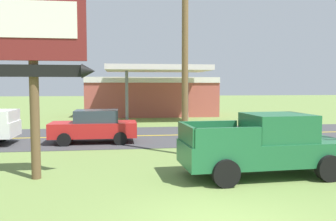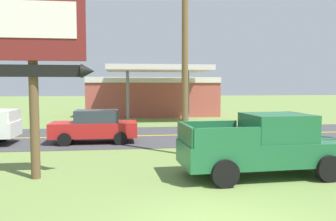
{
  "view_description": "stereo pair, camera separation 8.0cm",
  "coord_description": "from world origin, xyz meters",
  "px_view_note": "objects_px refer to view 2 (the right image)",
  "views": [
    {
      "loc": [
        -1.99,
        -6.43,
        2.85
      ],
      "look_at": [
        0.0,
        8.0,
        1.8
      ],
      "focal_mm": 37.05,
      "sensor_mm": 36.0,
      "label": 1
    },
    {
      "loc": [
        -1.92,
        -6.44,
        2.85
      ],
      "look_at": [
        0.0,
        8.0,
        1.8
      ],
      "focal_mm": 37.05,
      "sensor_mm": 36.0,
      "label": 2
    }
  ],
  "objects_px": {
    "utility_pole": "(185,31)",
    "car_red_near_lane": "(95,126)",
    "pickup_green_parked_on_lawn": "(265,146)",
    "motel_sign": "(34,48)",
    "gas_station": "(152,95)"
  },
  "relations": [
    {
      "from": "car_red_near_lane",
      "to": "utility_pole",
      "type": "bearing_deg",
      "value": -41.61
    },
    {
      "from": "gas_station",
      "to": "pickup_green_parked_on_lawn",
      "type": "xyz_separation_m",
      "value": [
        1.62,
        -22.72,
        -0.98
      ]
    },
    {
      "from": "motel_sign",
      "to": "utility_pole",
      "type": "relative_size",
      "value": 0.61
    },
    {
      "from": "motel_sign",
      "to": "pickup_green_parked_on_lawn",
      "type": "height_order",
      "value": "motel_sign"
    },
    {
      "from": "utility_pole",
      "to": "pickup_green_parked_on_lawn",
      "type": "height_order",
      "value": "utility_pole"
    },
    {
      "from": "utility_pole",
      "to": "pickup_green_parked_on_lawn",
      "type": "distance_m",
      "value": 5.83
    },
    {
      "from": "motel_sign",
      "to": "gas_station",
      "type": "height_order",
      "value": "motel_sign"
    },
    {
      "from": "gas_station",
      "to": "pickup_green_parked_on_lawn",
      "type": "bearing_deg",
      "value": -85.92
    },
    {
      "from": "pickup_green_parked_on_lawn",
      "to": "motel_sign",
      "type": "bearing_deg",
      "value": 176.05
    },
    {
      "from": "utility_pole",
      "to": "pickup_green_parked_on_lawn",
      "type": "bearing_deg",
      "value": -62.55
    },
    {
      "from": "gas_station",
      "to": "pickup_green_parked_on_lawn",
      "type": "distance_m",
      "value": 22.8
    },
    {
      "from": "gas_station",
      "to": "car_red_near_lane",
      "type": "distance_m",
      "value": 16.17
    },
    {
      "from": "utility_pole",
      "to": "motel_sign",
      "type": "bearing_deg",
      "value": -148.12
    },
    {
      "from": "pickup_green_parked_on_lawn",
      "to": "car_red_near_lane",
      "type": "bearing_deg",
      "value": 129.14
    },
    {
      "from": "utility_pole",
      "to": "car_red_near_lane",
      "type": "bearing_deg",
      "value": 138.39
    }
  ]
}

